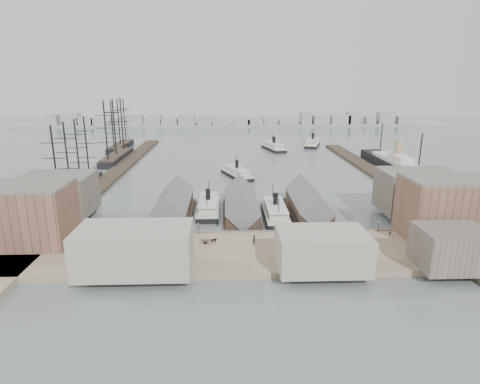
{
  "coord_description": "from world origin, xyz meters",
  "views": [
    {
      "loc": [
        -5.59,
        -130.79,
        51.29
      ],
      "look_at": [
        0.0,
        30.0,
        6.0
      ],
      "focal_mm": 30.0,
      "sensor_mm": 36.0,
      "label": 1
    }
  ],
  "objects_px": {
    "ferry_docked_west": "(208,206)",
    "horse_cart_left": "(148,240)",
    "ocean_steamer": "(397,165)",
    "horse_cart_right": "(338,250)",
    "horse_cart_center": "(211,241)",
    "tram": "(430,237)"
  },
  "relations": [
    {
      "from": "horse_cart_left",
      "to": "tram",
      "type": "bearing_deg",
      "value": -66.15
    },
    {
      "from": "horse_cart_left",
      "to": "horse_cart_right",
      "type": "relative_size",
      "value": 0.99
    },
    {
      "from": "horse_cart_right",
      "to": "ferry_docked_west",
      "type": "bearing_deg",
      "value": 49.32
    },
    {
      "from": "horse_cart_center",
      "to": "horse_cart_left",
      "type": "bearing_deg",
      "value": 90.98
    },
    {
      "from": "ferry_docked_west",
      "to": "horse_cart_left",
      "type": "xyz_separation_m",
      "value": [
        -17.29,
        -35.34,
        0.42
      ]
    },
    {
      "from": "ocean_steamer",
      "to": "horse_cart_left",
      "type": "xyz_separation_m",
      "value": [
        -122.29,
        -104.17,
        -1.03
      ]
    },
    {
      "from": "ferry_docked_west",
      "to": "horse_cart_left",
      "type": "distance_m",
      "value": 39.35
    },
    {
      "from": "ocean_steamer",
      "to": "horse_cart_left",
      "type": "bearing_deg",
      "value": -139.57
    },
    {
      "from": "horse_cart_left",
      "to": "horse_cart_center",
      "type": "bearing_deg",
      "value": -67.46
    },
    {
      "from": "ocean_steamer",
      "to": "horse_cart_center",
      "type": "xyz_separation_m",
      "value": [
        -102.51,
        -105.5,
        -0.99
      ]
    },
    {
      "from": "ferry_docked_west",
      "to": "horse_cart_right",
      "type": "height_order",
      "value": "ferry_docked_west"
    },
    {
      "from": "ferry_docked_west",
      "to": "horse_cart_right",
      "type": "distance_m",
      "value": 60.47
    },
    {
      "from": "tram",
      "to": "ocean_steamer",
      "type": "bearing_deg",
      "value": 71.05
    },
    {
      "from": "horse_cart_left",
      "to": "horse_cart_right",
      "type": "bearing_deg",
      "value": -73.26
    },
    {
      "from": "horse_cart_center",
      "to": "horse_cart_right",
      "type": "relative_size",
      "value": 1.04
    },
    {
      "from": "ocean_steamer",
      "to": "horse_cart_right",
      "type": "relative_size",
      "value": 18.7
    },
    {
      "from": "ferry_docked_west",
      "to": "tram",
      "type": "relative_size",
      "value": 2.61
    },
    {
      "from": "tram",
      "to": "ferry_docked_west",
      "type": "bearing_deg",
      "value": 149.65
    },
    {
      "from": "horse_cart_left",
      "to": "horse_cart_right",
      "type": "xyz_separation_m",
      "value": [
        57.53,
        -9.8,
        0.03
      ]
    },
    {
      "from": "ferry_docked_west",
      "to": "horse_cart_left",
      "type": "relative_size",
      "value": 6.0
    },
    {
      "from": "horse_cart_right",
      "to": "tram",
      "type": "bearing_deg",
      "value": -71.4
    },
    {
      "from": "ferry_docked_west",
      "to": "horse_cart_center",
      "type": "distance_m",
      "value": 36.77
    }
  ]
}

